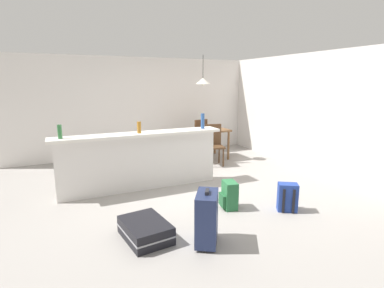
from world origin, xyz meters
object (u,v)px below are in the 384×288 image
at_px(bottle_green, 60,132).
at_px(suitcase_flat_black, 145,230).
at_px(bottle_amber, 139,127).
at_px(dining_table, 204,133).
at_px(bottle_blue, 203,121).
at_px(suitcase_upright_navy, 207,218).
at_px(dining_chair_near_partition, 214,143).
at_px(dining_chair_far_side, 199,135).
at_px(backpack_blue, 287,198).
at_px(pendant_lamp, 203,81).
at_px(backpack_green, 229,196).

bearing_deg(bottle_green, suitcase_flat_black, -64.06).
relative_size(bottle_amber, dining_table, 0.18).
relative_size(bottle_blue, suitcase_upright_navy, 0.43).
distance_m(dining_chair_near_partition, dining_chair_far_side, 1.09).
bearing_deg(bottle_blue, suitcase_flat_black, -133.96).
relative_size(bottle_blue, dining_table, 0.26).
bearing_deg(backpack_blue, pendant_lamp, 85.86).
bearing_deg(suitcase_upright_navy, dining_table, 63.22).
relative_size(suitcase_flat_black, backpack_blue, 2.05).
bearing_deg(bottle_blue, backpack_green, -99.80).
bearing_deg(suitcase_upright_navy, dining_chair_far_side, 65.09).
bearing_deg(dining_table, pendant_lamp, -152.16).
bearing_deg(pendant_lamp, dining_chair_far_side, 73.49).
bearing_deg(suitcase_upright_navy, backpack_blue, 12.32).
xyz_separation_m(dining_chair_far_side, suitcase_upright_navy, (-1.92, -4.13, -0.19)).
bearing_deg(dining_chair_near_partition, bottle_blue, -129.41).
bearing_deg(bottle_green, dining_table, 24.35).
xyz_separation_m(bottle_amber, pendant_lamp, (1.96, 1.46, 0.79)).
bearing_deg(suitcase_upright_navy, bottle_amber, 95.52).
distance_m(bottle_amber, suitcase_flat_black, 2.02).
distance_m(pendant_lamp, backpack_blue, 3.69).
xyz_separation_m(dining_chair_far_side, backpack_green, (-1.14, -3.37, -0.31)).
xyz_separation_m(bottle_green, backpack_blue, (2.98, -1.81, -0.93)).
relative_size(bottle_green, dining_chair_far_side, 0.24).
height_order(bottle_blue, backpack_blue, bottle_blue).
height_order(bottle_amber, suitcase_flat_black, bottle_amber).
bearing_deg(dining_table, bottle_amber, -143.61).
distance_m(dining_table, suitcase_upright_navy, 4.08).
bearing_deg(suitcase_flat_black, bottle_amber, 76.21).
bearing_deg(bottle_blue, pendant_lamp, 63.10).
xyz_separation_m(dining_chair_near_partition, suitcase_upright_navy, (-1.78, -3.05, -0.19)).
relative_size(pendant_lamp, backpack_green, 1.69).
relative_size(bottle_green, dining_table, 0.20).
relative_size(dining_chair_near_partition, suitcase_upright_navy, 1.39).
height_order(dining_chair_near_partition, pendant_lamp, pendant_lamp).
bearing_deg(dining_table, bottle_blue, -118.50).
xyz_separation_m(bottle_blue, dining_chair_far_side, (0.90, 2.00, -0.65)).
distance_m(dining_table, pendant_lamp, 1.26).
distance_m(backpack_blue, backpack_green, 0.86).
relative_size(dining_table, suitcase_flat_black, 1.28).
bearing_deg(dining_table, suitcase_flat_black, -127.49).
xyz_separation_m(bottle_green, backpack_green, (2.24, -1.38, -0.93)).
xyz_separation_m(bottle_green, dining_chair_far_side, (3.38, 1.99, -0.61)).
bearing_deg(backpack_blue, bottle_amber, 133.92).
height_order(dining_table, backpack_blue, dining_table).
xyz_separation_m(bottle_blue, dining_chair_near_partition, (0.76, 0.92, -0.65)).
distance_m(bottle_green, suitcase_flat_black, 2.16).
height_order(bottle_green, pendant_lamp, pendant_lamp).
distance_m(suitcase_flat_black, backpack_blue, 2.15).
bearing_deg(bottle_green, suitcase_upright_navy, -55.80).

